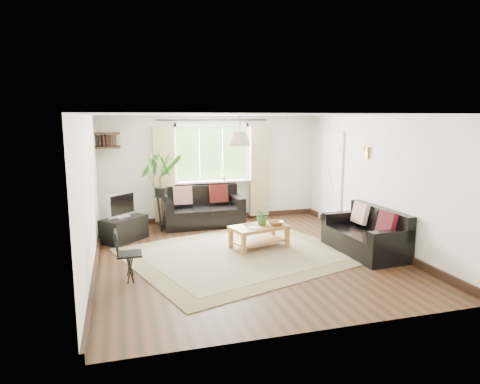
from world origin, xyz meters
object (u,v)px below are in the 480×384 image
object	(u,v)px
sofa_right	(364,232)
coffee_table	(259,237)
folding_chair	(129,255)
palm_stand	(161,193)
sofa_back	(203,207)
tv_stand	(124,229)

from	to	relation	value
sofa_right	coffee_table	size ratio (longest dim) A/B	1.56
sofa_right	folding_chair	bearing A→B (deg)	-90.40
coffee_table	palm_stand	size ratio (longest dim) A/B	0.62
sofa_right	palm_stand	size ratio (longest dim) A/B	0.97
sofa_back	coffee_table	xyz separation A→B (m)	(0.67, -1.91, -0.20)
coffee_table	tv_stand	xyz separation A→B (m)	(-2.36, 1.18, 0.02)
sofa_right	tv_stand	size ratio (longest dim) A/B	1.86
sofa_back	sofa_right	world-z (taller)	sofa_back
sofa_back	coffee_table	distance (m)	2.03
tv_stand	sofa_back	bearing A→B (deg)	-21.41
sofa_back	folding_chair	xyz separation A→B (m)	(-1.64, -2.84, -0.03)
sofa_back	palm_stand	size ratio (longest dim) A/B	1.05
palm_stand	coffee_table	bearing A→B (deg)	-46.02
tv_stand	folding_chair	bearing A→B (deg)	-133.62
tv_stand	palm_stand	bearing A→B (deg)	-12.79
coffee_table	folding_chair	size ratio (longest dim) A/B	1.37
sofa_back	folding_chair	bearing A→B (deg)	-120.94
sofa_back	tv_stand	xyz separation A→B (m)	(-1.69, -0.73, -0.18)
folding_chair	sofa_back	bearing A→B (deg)	-29.52
coffee_table	folding_chair	bearing A→B (deg)	-158.00
coffee_table	palm_stand	world-z (taller)	palm_stand
sofa_back	palm_stand	world-z (taller)	palm_stand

